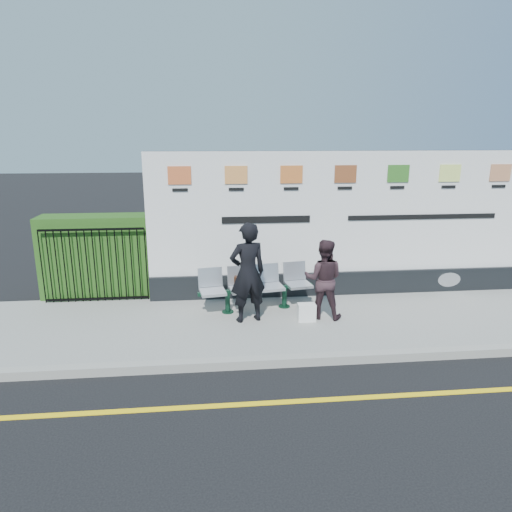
# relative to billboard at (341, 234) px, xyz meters

# --- Properties ---
(ground) EXTENTS (80.00, 80.00, 0.00)m
(ground) POSITION_rel_billboard_xyz_m (-0.50, -3.85, -1.42)
(ground) COLOR black
(pavement) EXTENTS (14.00, 3.00, 0.12)m
(pavement) POSITION_rel_billboard_xyz_m (-0.50, -1.35, -1.36)
(pavement) COLOR gray
(pavement) RESTS_ON ground
(kerb) EXTENTS (14.00, 0.18, 0.14)m
(kerb) POSITION_rel_billboard_xyz_m (-0.50, -2.85, -1.35)
(kerb) COLOR gray
(kerb) RESTS_ON ground
(yellow_line) EXTENTS (14.00, 0.10, 0.01)m
(yellow_line) POSITION_rel_billboard_xyz_m (-0.50, -3.85, -1.42)
(yellow_line) COLOR yellow
(yellow_line) RESTS_ON ground
(billboard) EXTENTS (8.00, 0.30, 3.00)m
(billboard) POSITION_rel_billboard_xyz_m (0.00, 0.00, 0.00)
(billboard) COLOR black
(billboard) RESTS_ON pavement
(hedge) EXTENTS (2.35, 0.70, 1.70)m
(hedge) POSITION_rel_billboard_xyz_m (-5.08, 0.45, -0.45)
(hedge) COLOR #255018
(hedge) RESTS_ON pavement
(railing) EXTENTS (2.05, 0.06, 1.54)m
(railing) POSITION_rel_billboard_xyz_m (-5.08, -0.00, -0.53)
(railing) COLOR black
(railing) RESTS_ON pavement
(bench) EXTENTS (2.24, 0.90, 0.47)m
(bench) POSITION_rel_billboard_xyz_m (-1.87, -0.80, -1.07)
(bench) COLOR #B4B6BD
(bench) RESTS_ON pavement
(woman_left) EXTENTS (0.76, 0.59, 1.83)m
(woman_left) POSITION_rel_billboard_xyz_m (-2.08, -1.32, -0.38)
(woman_left) COLOR black
(woman_left) RESTS_ON pavement
(woman_right) EXTENTS (0.86, 0.75, 1.49)m
(woman_right) POSITION_rel_billboard_xyz_m (-0.68, -1.29, -0.56)
(woman_right) COLOR #311F25
(woman_right) RESTS_ON pavement
(handbag_brown) EXTENTS (0.31, 0.16, 0.23)m
(handbag_brown) POSITION_rel_billboard_xyz_m (-2.15, -0.84, -0.72)
(handbag_brown) COLOR black
(handbag_brown) RESTS_ON bench
(carrier_bag_white) EXTENTS (0.32, 0.19, 0.32)m
(carrier_bag_white) POSITION_rel_billboard_xyz_m (-1.01, -1.44, -1.14)
(carrier_bag_white) COLOR silver
(carrier_bag_white) RESTS_ON pavement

